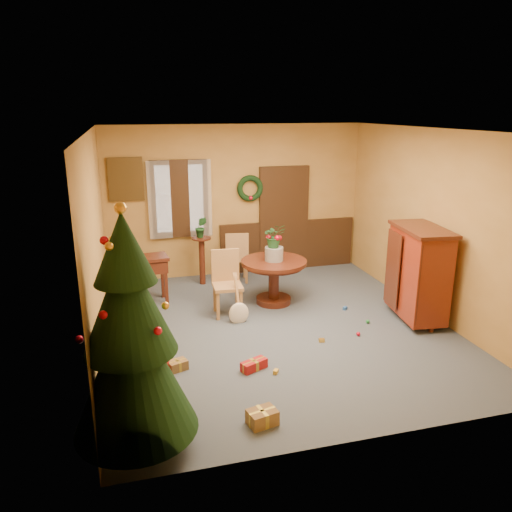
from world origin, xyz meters
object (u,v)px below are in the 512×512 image
object	(u,v)px
writing_desk	(140,269)
sideboard	(419,271)
chair_near	(227,280)
christmas_tree	(131,340)
dining_table	(274,273)

from	to	relation	value
writing_desk	sideboard	bearing A→B (deg)	-23.62
chair_near	writing_desk	size ratio (longest dim) A/B	1.08
christmas_tree	sideboard	distance (m)	4.76
dining_table	writing_desk	bearing A→B (deg)	165.77
chair_near	christmas_tree	bearing A→B (deg)	-116.50
writing_desk	chair_near	bearing A→B (deg)	-29.98
chair_near	christmas_tree	size ratio (longest dim) A/B	0.43
chair_near	christmas_tree	distance (m)	3.46
dining_table	writing_desk	distance (m)	2.23
dining_table	chair_near	distance (m)	0.88
writing_desk	sideboard	world-z (taller)	sideboard
chair_near	sideboard	xyz separation A→B (m)	(2.78, -1.03, 0.24)
christmas_tree	writing_desk	world-z (taller)	christmas_tree
writing_desk	sideboard	size ratio (longest dim) A/B	0.65
chair_near	sideboard	size ratio (longest dim) A/B	0.70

